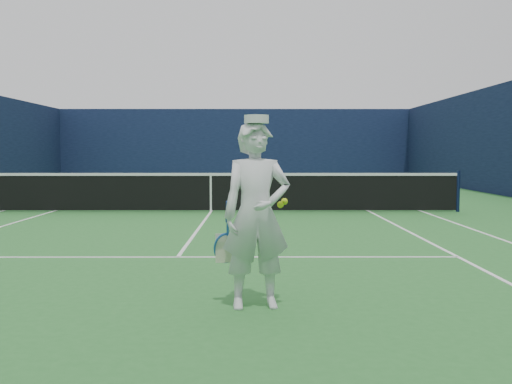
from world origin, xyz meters
TOP-DOWN VIEW (x-y plane):
  - ground at (0.00, 0.00)m, footprint 80.00×80.00m
  - court_markings at (0.00, 0.00)m, footprint 11.03×23.83m
  - windscreen_fence at (0.00, 0.00)m, footprint 20.12×36.12m
  - tennis_net at (0.00, 0.00)m, footprint 12.88×0.09m
  - tennis_player at (1.14, -9.09)m, footprint 0.82×0.53m

SIDE VIEW (x-z plane):
  - ground at x=0.00m, z-range 0.00..0.00m
  - court_markings at x=0.00m, z-range 0.00..0.01m
  - tennis_net at x=0.00m, z-range 0.02..1.09m
  - tennis_player at x=1.14m, z-range -0.02..1.88m
  - windscreen_fence at x=0.00m, z-range 0.00..4.00m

